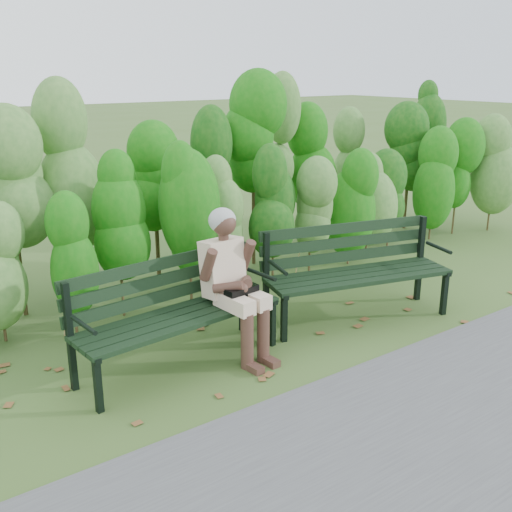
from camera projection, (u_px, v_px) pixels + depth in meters
ground at (276, 336)px, 6.01m from camera, size 80.00×80.00×0.00m
footpath at (462, 441)px, 4.31m from camera, size 60.00×2.50×0.01m
hedge_band at (182, 184)px, 7.08m from camera, size 11.04×1.67×2.42m
leaf_litter at (255, 354)px, 5.62m from camera, size 5.94×2.19×0.01m
bench_left at (172, 305)px, 5.31m from camera, size 1.94×0.78×0.95m
bench_right at (353, 264)px, 6.34m from camera, size 2.07×1.12×0.99m
seated_woman at (232, 275)px, 5.44m from camera, size 0.55×0.81×1.37m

